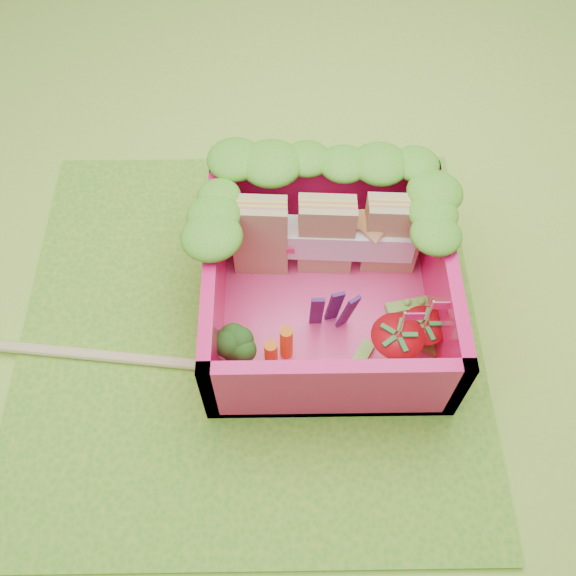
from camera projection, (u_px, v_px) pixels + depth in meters
The scene contains 13 objects.
ground at pixel (251, 329), 3.69m from camera, with size 14.00×14.00×0.00m, color #A5D53C.
placemat at pixel (251, 327), 3.68m from camera, with size 2.60×2.60×0.03m, color #5AAD27.
bento_floor at pixel (325, 308), 3.70m from camera, with size 1.30×1.30×0.05m, color #FF4189.
bento_box at pixel (328, 285), 3.49m from camera, with size 1.30×1.30×0.55m.
lettuce_ruffle at pixel (327, 184), 3.44m from camera, with size 1.43×0.76×0.11m.
sandwich_stack at pixel (327, 236), 3.61m from camera, with size 1.06×0.22×0.55m.
broccoli at pixel (235, 344), 3.35m from camera, with size 0.30×0.30×0.27m.
carrot_sticks at pixel (279, 349), 3.39m from camera, with size 0.15×0.15×0.26m.
purple_wedges at pixel (333, 310), 3.45m from camera, with size 0.24×0.08×0.38m.
strawberry_left at pixel (394, 348), 3.38m from camera, with size 0.28×0.28×0.52m.
strawberry_right at pixel (421, 335), 3.44m from camera, with size 0.24×0.24×0.48m.
snap_peas at pixel (396, 337), 3.55m from camera, with size 0.63×0.60×0.05m.
chopsticks at pixel (54, 351), 3.56m from camera, with size 2.14×0.30×0.04m.
Camera 1 is at (0.19, -1.77, 3.25)m, focal length 40.00 mm.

